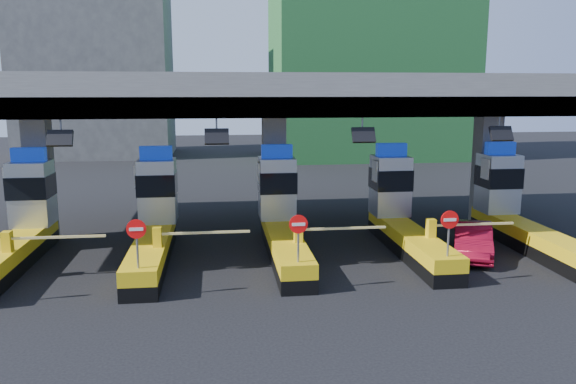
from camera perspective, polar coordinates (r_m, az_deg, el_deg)
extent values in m
plane|color=black|center=(22.76, -0.63, -6.07)|extent=(120.00, 120.00, 0.00)
cube|color=slate|center=(24.81, -1.47, 9.93)|extent=(28.00, 12.00, 1.50)
cube|color=#4C4C49|center=(19.16, 0.27, 8.61)|extent=(28.00, 0.60, 0.70)
cube|color=slate|center=(26.06, -23.88, 1.34)|extent=(1.00, 1.00, 5.50)
cube|color=slate|center=(25.08, -1.43, 1.91)|extent=(1.00, 1.00, 5.50)
cube|color=slate|center=(27.91, 19.47, 2.17)|extent=(1.00, 1.00, 5.50)
cylinder|color=slate|center=(19.67, -22.08, 6.15)|extent=(0.06, 0.06, 0.50)
cube|color=black|center=(19.50, -22.16, 5.09)|extent=(0.80, 0.38, 0.54)
cylinder|color=slate|center=(19.02, -7.27, 6.71)|extent=(0.06, 0.06, 0.50)
cube|color=black|center=(18.85, -7.25, 5.61)|extent=(0.80, 0.38, 0.54)
cylinder|color=slate|center=(19.67, 7.56, 6.82)|extent=(0.06, 0.06, 0.50)
cube|color=black|center=(19.50, 7.68, 5.75)|extent=(0.80, 0.38, 0.54)
cylinder|color=slate|center=(21.48, 20.65, 6.54)|extent=(0.06, 0.06, 0.50)
cube|color=black|center=(21.33, 20.84, 5.56)|extent=(0.80, 0.38, 0.54)
cube|color=black|center=(22.86, -26.25, -6.44)|extent=(1.20, 8.00, 0.50)
cube|color=#E5B70C|center=(22.73, -26.35, -5.23)|extent=(1.20, 8.00, 0.50)
cube|color=#9EA3A8|center=(25.00, -24.57, -0.11)|extent=(1.50, 1.50, 2.60)
cube|color=black|center=(24.93, -24.64, 0.56)|extent=(1.56, 1.56, 0.90)
cube|color=#0C2DBF|center=(24.79, -24.85, 3.48)|extent=(1.30, 0.35, 0.55)
cube|color=white|center=(24.87, -26.65, 1.31)|extent=(0.06, 0.70, 0.90)
cube|color=#E5B70C|center=(21.37, -26.63, -4.53)|extent=(0.30, 0.35, 0.70)
cube|color=white|center=(20.85, -22.36, -4.27)|extent=(3.20, 0.08, 0.08)
cube|color=black|center=(21.73, -13.62, -6.47)|extent=(1.20, 8.00, 0.50)
cube|color=#E5B70C|center=(21.60, -13.68, -5.20)|extent=(1.20, 8.00, 0.50)
cube|color=#9EA3A8|center=(23.98, -13.11, 0.15)|extent=(1.50, 1.50, 2.60)
cube|color=black|center=(23.91, -13.14, 0.85)|extent=(1.56, 1.56, 0.90)
cube|color=#0C2DBF|center=(23.76, -13.26, 3.91)|extent=(1.30, 0.35, 0.55)
cube|color=white|center=(23.67, -15.17, 1.65)|extent=(0.06, 0.70, 0.90)
cylinder|color=slate|center=(17.92, -15.06, -5.49)|extent=(0.07, 0.07, 1.30)
cylinder|color=red|center=(17.74, -15.16, -3.65)|extent=(0.60, 0.04, 0.60)
cube|color=white|center=(17.71, -15.17, -3.67)|extent=(0.42, 0.02, 0.10)
cube|color=#E5B70C|center=(20.25, -13.13, -4.46)|extent=(0.30, 0.35, 0.70)
cube|color=white|center=(20.12, -8.46, -4.10)|extent=(3.20, 0.08, 0.08)
cube|color=black|center=(21.73, -0.33, -6.18)|extent=(1.20, 8.00, 0.50)
cube|color=#E5B70C|center=(21.59, -0.33, -4.90)|extent=(1.20, 8.00, 0.50)
cube|color=#9EA3A8|center=(23.98, -1.14, 0.42)|extent=(1.50, 1.50, 2.60)
cube|color=black|center=(23.91, -1.14, 1.12)|extent=(1.56, 1.56, 0.90)
cube|color=#0C2DBF|center=(23.75, -1.15, 4.18)|extent=(1.30, 0.35, 0.55)
cube|color=white|center=(23.50, -3.01, 1.94)|extent=(0.06, 0.70, 0.90)
cylinder|color=slate|center=(17.92, 1.05, -5.13)|extent=(0.07, 0.07, 1.30)
cylinder|color=red|center=(17.74, 1.07, -3.29)|extent=(0.60, 0.04, 0.60)
cube|color=white|center=(17.71, 1.08, -3.31)|extent=(0.42, 0.02, 0.10)
cube|color=#E5B70C|center=(20.34, 1.05, -4.12)|extent=(0.30, 0.35, 0.70)
cube|color=white|center=(20.61, 5.61, -3.69)|extent=(3.20, 0.08, 0.08)
cube|color=black|center=(22.85, 12.28, -5.59)|extent=(1.20, 8.00, 0.50)
cube|color=#E5B70C|center=(22.72, 12.32, -4.38)|extent=(1.20, 8.00, 0.50)
cube|color=#9EA3A8|center=(24.99, 10.34, 0.66)|extent=(1.50, 1.50, 2.60)
cube|color=black|center=(24.93, 10.37, 1.34)|extent=(1.56, 1.56, 0.90)
cube|color=#0C2DBF|center=(24.78, 10.45, 4.27)|extent=(1.30, 0.35, 0.55)
cube|color=white|center=(24.37, 8.81, 2.13)|extent=(0.06, 0.70, 0.90)
cylinder|color=slate|center=(19.26, 15.98, -4.44)|extent=(0.07, 0.07, 1.30)
cylinder|color=red|center=(19.09, 16.11, -2.72)|extent=(0.60, 0.04, 0.60)
cube|color=white|center=(19.07, 16.14, -2.73)|extent=(0.42, 0.02, 0.10)
cube|color=#E5B70C|center=(21.61, 14.32, -3.58)|extent=(0.30, 0.35, 0.70)
cube|color=white|center=(22.24, 18.30, -3.13)|extent=(3.20, 0.08, 0.08)
cube|color=black|center=(24.94, 23.22, -4.86)|extent=(1.20, 8.00, 0.50)
cube|color=#E5B70C|center=(24.82, 23.30, -3.74)|extent=(1.20, 8.00, 0.50)
cube|color=#9EA3A8|center=(26.92, 20.54, 0.86)|extent=(1.50, 1.50, 2.60)
cube|color=black|center=(26.86, 20.60, 1.48)|extent=(1.56, 1.56, 0.90)
cube|color=#0C2DBF|center=(26.72, 20.76, 4.20)|extent=(1.30, 0.35, 0.55)
cube|color=white|center=(26.19, 19.39, 2.23)|extent=(0.06, 0.70, 0.90)
cube|color=#E5B70C|center=(23.88, 25.57, -2.97)|extent=(0.30, 0.35, 0.70)
cube|color=#1E5926|center=(56.12, 8.23, 18.00)|extent=(18.00, 12.00, 28.00)
cube|color=#4C4C49|center=(58.88, -18.92, 12.30)|extent=(14.00, 10.00, 18.00)
imported|color=maroon|center=(23.11, 18.26, -4.67)|extent=(2.84, 4.18, 1.31)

